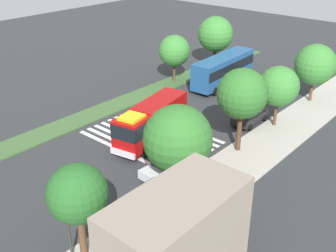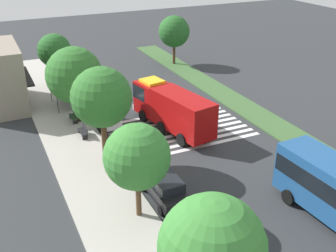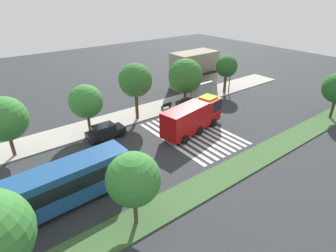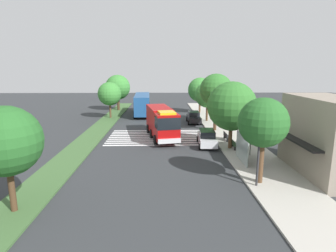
{
  "view_description": "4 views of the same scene",
  "coord_description": "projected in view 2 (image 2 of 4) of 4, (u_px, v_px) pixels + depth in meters",
  "views": [
    {
      "loc": [
        27.72,
        24.15,
        18.24
      ],
      "look_at": [
        1.31,
        1.18,
        1.15
      ],
      "focal_mm": 44.26,
      "sensor_mm": 36.0,
      "label": 1
    },
    {
      "loc": [
        -26.84,
        14.71,
        15.98
      ],
      "look_at": [
        1.26,
        1.6,
        1.18
      ],
      "focal_mm": 43.9,
      "sensor_mm": 36.0,
      "label": 2
    },
    {
      "loc": [
        -18.12,
        -21.87,
        15.99
      ],
      "look_at": [
        -0.08,
        1.67,
        1.14
      ],
      "focal_mm": 29.54,
      "sensor_mm": 36.0,
      "label": 3
    },
    {
      "loc": [
        35.26,
        0.55,
        8.33
      ],
      "look_at": [
        1.43,
        1.3,
        1.18
      ],
      "focal_mm": 29.36,
      "sensor_mm": 36.0,
      "label": 4
    }
  ],
  "objects": [
    {
      "name": "ground_plane",
      "position": [
        192.0,
        141.0,
        34.45
      ],
      "size": [
        120.0,
        120.0,
        0.0
      ],
      "primitive_type": "plane",
      "color": "#2D3033"
    },
    {
      "name": "sidewalk",
      "position": [
        86.0,
        164.0,
        30.97
      ],
      "size": [
        60.0,
        4.78,
        0.14
      ],
      "primitive_type": "cube",
      "color": "#ADA89E",
      "rests_on": "ground_plane"
    },
    {
      "name": "median_strip",
      "position": [
        270.0,
        123.0,
        37.53
      ],
      "size": [
        60.0,
        3.0,
        0.14
      ],
      "primitive_type": "cube",
      "color": "#3D6033",
      "rests_on": "ground_plane"
    },
    {
      "name": "crosswalk",
      "position": [
        179.0,
        129.0,
        36.45
      ],
      "size": [
        7.65,
        11.97,
        0.01
      ],
      "color": "silver",
      "rests_on": "ground_plane"
    },
    {
      "name": "fire_truck",
      "position": [
        170.0,
        107.0,
        35.85
      ],
      "size": [
        9.58,
        4.14,
        3.73
      ],
      "rotation": [
        0.0,
        0.0,
        0.19
      ],
      "color": "#A50C0C",
      "rests_on": "ground_plane"
    },
    {
      "name": "parked_car_west",
      "position": [
        165.0,
        187.0,
        26.67
      ],
      "size": [
        4.5,
        2.1,
        1.74
      ],
      "rotation": [
        0.0,
        0.0,
        0.01
      ],
      "color": "black",
      "rests_on": "ground_plane"
    },
    {
      "name": "parked_car_mid",
      "position": [
        106.0,
        115.0,
        37.14
      ],
      "size": [
        4.77,
        2.21,
        1.7
      ],
      "rotation": [
        0.0,
        0.0,
        -0.06
      ],
      "color": "silver",
      "rests_on": "ground_plane"
    },
    {
      "name": "bus_stop_shelter",
      "position": [
        63.0,
        89.0,
        40.33
      ],
      "size": [
        3.5,
        1.4,
        2.46
      ],
      "color": "#4C4C51",
      "rests_on": "sidewalk"
    },
    {
      "name": "bench_near_shelter",
      "position": [
        74.0,
        116.0,
        37.61
      ],
      "size": [
        1.6,
        0.5,
        0.9
      ],
      "color": "#2D472D",
      "rests_on": "sidewalk"
    },
    {
      "name": "bench_west_of_shelter",
      "position": [
        83.0,
        131.0,
        34.82
      ],
      "size": [
        1.6,
        0.5,
        0.9
      ],
      "color": "black",
      "rests_on": "sidewalk"
    },
    {
      "name": "street_lamp",
      "position": [
        58.0,
        58.0,
        44.17
      ],
      "size": [
        0.36,
        0.36,
        5.78
      ],
      "color": "#2D2D30",
      "rests_on": "sidewalk"
    },
    {
      "name": "storefront_building",
      "position": [
        0.0,
        77.0,
        40.03
      ],
      "size": [
        8.07,
        4.83,
        6.16
      ],
      "color": "gray",
      "rests_on": "ground_plane"
    },
    {
      "name": "sidewalk_tree_far_west",
      "position": [
        212.0,
        248.0,
        16.61
      ],
      "size": [
        4.51,
        4.51,
        6.5
      ],
      "color": "#513823",
      "rests_on": "sidewalk"
    },
    {
      "name": "sidewalk_tree_west",
      "position": [
        137.0,
        157.0,
        23.59
      ],
      "size": [
        3.95,
        3.95,
        6.06
      ],
      "color": "#513823",
      "rests_on": "sidewalk"
    },
    {
      "name": "sidewalk_tree_center",
      "position": [
        101.0,
        98.0,
        28.58
      ],
      "size": [
        4.32,
        4.32,
        7.51
      ],
      "color": "#47301E",
      "rests_on": "sidewalk"
    },
    {
      "name": "sidewalk_tree_east",
      "position": [
        74.0,
        75.0,
        35.87
      ],
      "size": [
        5.01,
        5.01,
        6.91
      ],
      "color": "#513823",
      "rests_on": "sidewalk"
    },
    {
      "name": "sidewalk_tree_far_east",
      "position": [
        54.0,
        51.0,
        43.09
      ],
      "size": [
        3.53,
        3.53,
        6.22
      ],
      "color": "#513823",
      "rests_on": "sidewalk"
    },
    {
      "name": "median_tree_center",
      "position": [
        174.0,
        32.0,
        52.3
      ],
      "size": [
        3.98,
        3.98,
        6.2
      ],
      "color": "#47301E",
      "rests_on": "median_strip"
    }
  ]
}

